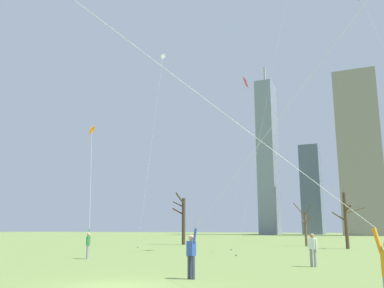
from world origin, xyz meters
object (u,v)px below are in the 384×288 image
at_px(kite_flyer_foreground_left_orange, 89,228).
at_px(distant_kite_drifting_right_green, 367,11).
at_px(distant_kite_drifting_left_red, 244,94).
at_px(distant_kite_high_overhead_white, 160,78).
at_px(bare_tree_far_right_edge, 346,219).
at_px(kite_flyer_foreground_right_pink, 277,178).
at_px(bare_tree_leftmost, 305,226).
at_px(bystander_strolling_midfield, 313,248).
at_px(bare_tree_rightmost, 183,219).
at_px(kite_flyer_midfield_left_yellow, 240,188).

distance_m(kite_flyer_foreground_left_orange, distant_kite_drifting_right_green, 26.77).
distance_m(kite_flyer_foreground_left_orange, distant_kite_drifting_left_red, 17.46).
height_order(distant_kite_high_overhead_white, bare_tree_far_right_edge, distant_kite_high_overhead_white).
distance_m(kite_flyer_foreground_right_pink, bare_tree_leftmost, 37.58).
xyz_separation_m(kite_flyer_foreground_left_orange, bystander_strolling_midfield, (14.17, -0.60, -0.99)).
bearing_deg(distant_kite_drifting_left_red, bare_tree_rightmost, 132.89).
distance_m(kite_flyer_foreground_left_orange, bare_tree_far_right_edge, 24.67).
xyz_separation_m(bystander_strolling_midfield, bare_tree_leftmost, (-4.06, 24.96, 1.24)).
bearing_deg(bare_tree_far_right_edge, bare_tree_leftmost, 135.01).
relative_size(kite_flyer_foreground_right_pink, bare_tree_leftmost, 2.77).
relative_size(kite_flyer_foreground_left_orange, bare_tree_rightmost, 1.69).
bearing_deg(bare_tree_leftmost, kite_flyer_foreground_left_orange, -112.53).
xyz_separation_m(bare_tree_rightmost, bare_tree_leftmost, (14.22, 0.96, -0.91)).
distance_m(kite_flyer_foreground_right_pink, bare_tree_far_right_edge, 32.75).
relative_size(kite_flyer_foreground_right_pink, distant_kite_drifting_right_green, 0.61).
bearing_deg(bare_tree_rightmost, kite_flyer_foreground_left_orange, -80.04).
relative_size(kite_flyer_foreground_right_pink, bare_tree_far_right_edge, 2.43).
bearing_deg(bystander_strolling_midfield, kite_flyer_midfield_left_yellow, -98.86).
distance_m(kite_flyer_foreground_left_orange, bystander_strolling_midfield, 14.21).
bearing_deg(distant_kite_drifting_right_green, kite_flyer_foreground_right_pink, -96.63).
bearing_deg(distant_kite_high_overhead_white, bare_tree_far_right_edge, 0.57).
relative_size(kite_flyer_midfield_left_yellow, distant_kite_high_overhead_white, 0.72).
bearing_deg(bare_tree_rightmost, bare_tree_far_right_edge, -10.68).
bearing_deg(kite_flyer_foreground_right_pink, kite_flyer_foreground_left_orange, 139.61).
bearing_deg(bystander_strolling_midfield, bare_tree_far_right_edge, 88.81).
xyz_separation_m(kite_flyer_foreground_left_orange, bare_tree_leftmost, (10.11, 24.36, 0.25)).
height_order(kite_flyer_foreground_left_orange, kite_flyer_midfield_left_yellow, kite_flyer_midfield_left_yellow).
distance_m(kite_flyer_foreground_right_pink, distant_kite_drifting_right_green, 28.41).
relative_size(kite_flyer_foreground_left_orange, distant_kite_drifting_left_red, 0.70).
height_order(bare_tree_far_right_edge, bare_tree_leftmost, bare_tree_far_right_edge).
relative_size(bystander_strolling_midfield, distant_kite_drifting_left_red, 0.11).
xyz_separation_m(distant_kite_high_overhead_white, bare_tree_rightmost, (1.40, 3.73, -16.76)).
xyz_separation_m(bystander_strolling_midfield, distant_kite_drifting_left_red, (-6.58, 11.40, 12.41)).
distance_m(bystander_strolling_midfield, bare_tree_far_right_edge, 20.56).
xyz_separation_m(kite_flyer_foreground_right_pink, kite_flyer_foreground_left_orange, (-15.13, 12.87, -1.11)).
xyz_separation_m(kite_flyer_foreground_left_orange, distant_kite_drifting_left_red, (7.59, 10.81, 11.42)).
distance_m(bystander_strolling_midfield, distant_kite_drifting_right_green, 21.42).
height_order(kite_flyer_foreground_right_pink, distant_kite_drifting_right_green, distant_kite_drifting_right_green).
bearing_deg(distant_kite_drifting_right_green, kite_flyer_midfield_left_yellow, -104.43).
bearing_deg(distant_kite_drifting_right_green, distant_kite_high_overhead_white, 158.71).
xyz_separation_m(kite_flyer_foreground_right_pink, kite_flyer_midfield_left_yellow, (-2.21, 4.27, 0.24)).
bearing_deg(kite_flyer_foreground_left_orange, bare_tree_far_right_edge, 53.72).
xyz_separation_m(distant_kite_high_overhead_white, distant_kite_drifting_right_green, (23.36, -9.10, -1.00)).
xyz_separation_m(bystander_strolling_midfield, bare_tree_far_right_edge, (0.42, 20.47, 1.87)).
xyz_separation_m(bystander_strolling_midfield, distant_kite_high_overhead_white, (-19.67, 20.27, 18.91)).
relative_size(distant_kite_high_overhead_white, distant_kite_drifting_left_red, 1.58).
bearing_deg(kite_flyer_midfield_left_yellow, bystander_strolling_midfield, 81.14).
relative_size(bare_tree_far_right_edge, bare_tree_leftmost, 1.14).
distance_m(kite_flyer_foreground_right_pink, kite_flyer_midfield_left_yellow, 4.81).
xyz_separation_m(kite_flyer_foreground_right_pink, distant_kite_high_overhead_white, (-20.64, 32.55, 16.81)).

